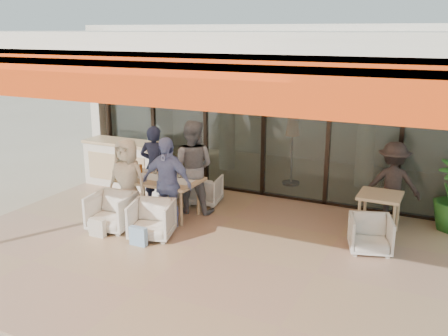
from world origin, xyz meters
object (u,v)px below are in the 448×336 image
Objects in this scene: diner_cream at (128,180)px; chair_near_left at (112,210)px; diner_grey at (192,167)px; chair_far_right at (205,189)px; diner_navy at (155,166)px; host_counter at (125,163)px; dining_table at (160,181)px; side_table at (380,200)px; diner_periwinkle at (167,183)px; chair_near_right at (152,218)px; standing_woman at (392,184)px; side_chair at (370,233)px; chair_far_left at (169,184)px.

chair_near_left is at bearing -93.89° from diner_cream.
diner_grey is 1.24m from diner_cream.
diner_navy is (-0.84, -0.50, 0.49)m from chair_far_right.
diner_cream is at bearing 49.10° from chair_far_right.
host_counter is at bearing -33.30° from diner_grey.
side_table is at bearing 12.02° from dining_table.
diner_periwinkle is at bearing 24.12° from chair_near_left.
diner_grey reaches higher than side_table.
chair_far_right is at bearing 73.50° from chair_near_right.
host_counter is 3.10m from chair_near_right.
standing_woman is at bearing -177.65° from diner_grey.
dining_table is 2.30× the size of side_chair.
chair_near_left is (1.34, -2.20, -0.16)m from host_counter.
diner_periwinkle is (0.84, 0.50, 0.46)m from chair_near_left.
chair_near_left is at bearing 45.80° from diner_grey.
host_counter is 5.74m from side_chair.
side_table is at bearing 168.02° from chair_far_right.
chair_far_right is 2.08m from chair_near_left.
diner_navy is (0.00, -0.50, 0.50)m from chair_far_left.
host_counter is 2.52× the size of chair_near_left.
chair_far_right is 0.91× the size of chair_near_right.
chair_far_right is 0.42× the size of standing_woman.
diner_grey is (0.43, 0.44, 0.22)m from dining_table.
side_chair is (3.43, 1.03, -0.03)m from chair_near_right.
host_counter reaches higher than side_table.
host_counter is at bearing 175.72° from side_table.
diner_navy is at bearing 104.46° from chair_near_right.
standing_woman reaches higher than chair_near_left.
chair_near_right is 3.87m from side_table.
chair_near_left is 0.48× the size of standing_woman.
diner_periwinkle reaches higher than chair_near_left.
chair_near_left is at bearing -113.28° from dining_table.
dining_table is at bearing 8.78° from standing_woman.
host_counter is 1.23× the size of dining_table.
standing_woman is at bearing 79.78° from side_table.
dining_table reaches higher than chair_near_left.
host_counter is 1.19× the size of diner_cream.
host_counter is at bearing 124.49° from diner_cream.
diner_navy is at bearing 132.91° from dining_table.
chair_near_right is (0.84, 0.00, -0.01)m from chair_near_left.
chair_far_left is 0.85× the size of side_table.
dining_table is at bearing 44.09° from diner_cream.
diner_grey is at bearing 4.54° from standing_woman.
diner_cream reaches higher than chair_near_left.
host_counter is 1.03× the size of diner_grey.
standing_woman reaches higher than chair_far_left.
chair_near_right is 1.70m from diner_navy.
diner_cream is (-0.84, 0.50, 0.42)m from chair_near_right.
standing_woman is (0.11, 1.36, 0.44)m from side_chair.
side_table is 1.14× the size of side_chair.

